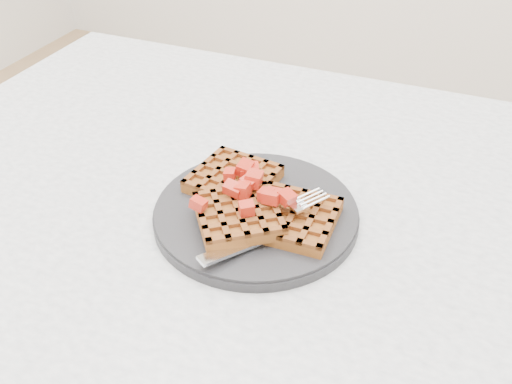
# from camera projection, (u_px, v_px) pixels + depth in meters

# --- Properties ---
(table) EXTENTS (1.20, 0.80, 0.75)m
(table) POSITION_uv_depth(u_px,v_px,m) (301.00, 277.00, 0.77)
(table) COLOR silver
(table) RESTS_ON ground
(plate) EXTENTS (0.25, 0.25, 0.02)m
(plate) POSITION_uv_depth(u_px,v_px,m) (256.00, 213.00, 0.69)
(plate) COLOR black
(plate) RESTS_ON table
(waffles) EXTENTS (0.20, 0.19, 0.03)m
(waffles) POSITION_uv_depth(u_px,v_px,m) (255.00, 202.00, 0.67)
(waffles) COLOR #93511F
(waffles) RESTS_ON plate
(strawberry_pile) EXTENTS (0.15, 0.15, 0.02)m
(strawberry_pile) POSITION_uv_depth(u_px,v_px,m) (256.00, 182.00, 0.66)
(strawberry_pile) COLOR #9A140A
(strawberry_pile) RESTS_ON waffles
(fork) EXTENTS (0.12, 0.17, 0.02)m
(fork) POSITION_uv_depth(u_px,v_px,m) (275.00, 230.00, 0.64)
(fork) COLOR silver
(fork) RESTS_ON plate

